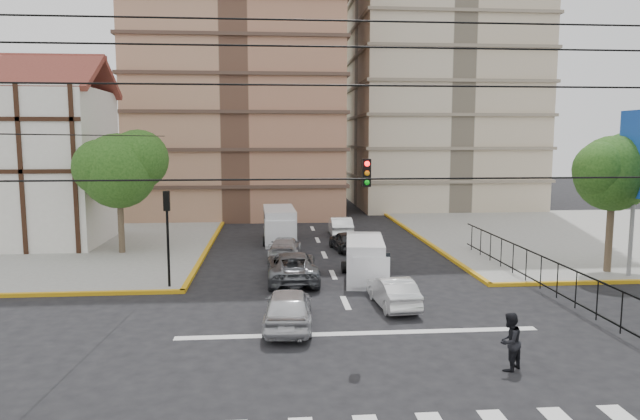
{
  "coord_description": "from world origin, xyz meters",
  "views": [
    {
      "loc": [
        -3.02,
        -18.21,
        6.91
      ],
      "look_at": [
        -1.1,
        4.77,
        4.0
      ],
      "focal_mm": 32.0,
      "sensor_mm": 36.0,
      "label": 1
    }
  ],
  "objects": [
    {
      "name": "ground",
      "position": [
        0.0,
        0.0,
        0.0
      ],
      "size": [
        160.0,
        160.0,
        0.0
      ],
      "primitive_type": "plane",
      "color": "black",
      "rests_on": "ground"
    },
    {
      "name": "sidewalk_nw",
      "position": [
        -20.0,
        20.0,
        0.07
      ],
      "size": [
        26.0,
        26.0,
        0.15
      ],
      "primitive_type": "cube",
      "color": "gray",
      "rests_on": "ground"
    },
    {
      "name": "sidewalk_ne",
      "position": [
        20.0,
        20.0,
        0.07
      ],
      "size": [
        26.0,
        26.0,
        0.15
      ],
      "primitive_type": "cube",
      "color": "gray",
      "rests_on": "ground"
    },
    {
      "name": "stop_line",
      "position": [
        0.0,
        1.2,
        0.01
      ],
      "size": [
        13.0,
        0.4,
        0.01
      ],
      "primitive_type": "cube",
      "color": "silver",
      "rests_on": "ground"
    },
    {
      "name": "tudor_building",
      "position": [
        -19.0,
        20.0,
        5.25
      ],
      "size": [
        10.8,
        8.05,
        12.23
      ],
      "color": "silver",
      "rests_on": "ground"
    },
    {
      "name": "park_fence",
      "position": [
        9.0,
        4.5,
        0.0
      ],
      "size": [
        0.1,
        22.5,
        1.66
      ],
      "primitive_type": null,
      "color": "black",
      "rests_on": "ground"
    },
    {
      "name": "tree_park_c",
      "position": [
        14.09,
        9.01,
        5.34
      ],
      "size": [
        4.65,
        3.8,
        7.25
      ],
      "color": "#473828",
      "rests_on": "ground"
    },
    {
      "name": "tree_tudor",
      "position": [
        -11.9,
        16.01,
        5.22
      ],
      "size": [
        5.39,
        4.4,
        7.43
      ],
      "color": "#473828",
      "rests_on": "ground"
    },
    {
      "name": "traffic_light_nw",
      "position": [
        -7.8,
        7.8,
        3.11
      ],
      "size": [
        0.28,
        0.22,
        4.4
      ],
      "color": "black",
      "rests_on": "ground"
    },
    {
      "name": "traffic_light_hanging",
      "position": [
        0.0,
        -2.04,
        5.9
      ],
      "size": [
        18.0,
        9.12,
        0.92
      ],
      "color": "black",
      "rests_on": "ground"
    },
    {
      "name": "van_right_lane",
      "position": [
        1.44,
        8.68,
        0.98
      ],
      "size": [
        2.33,
        4.69,
        2.02
      ],
      "rotation": [
        0.0,
        0.0,
        -0.13
      ],
      "color": "silver",
      "rests_on": "ground"
    },
    {
      "name": "van_left_lane",
      "position": [
        -2.61,
        19.24,
        1.11
      ],
      "size": [
        2.17,
        5.14,
        2.29
      ],
      "rotation": [
        0.0,
        0.0,
        0.04
      ],
      "color": "silver",
      "rests_on": "ground"
    },
    {
      "name": "car_silver_front_left",
      "position": [
        -2.49,
        2.11,
        0.75
      ],
      "size": [
        2.02,
        4.47,
        1.49
      ],
      "primitive_type": "imported",
      "rotation": [
        0.0,
        0.0,
        3.08
      ],
      "color": "silver",
      "rests_on": "ground"
    },
    {
      "name": "car_white_front_right",
      "position": [
        1.87,
        4.31,
        0.63
      ],
      "size": [
        1.63,
        3.93,
        1.27
      ],
      "primitive_type": "imported",
      "rotation": [
        0.0,
        0.0,
        3.22
      ],
      "color": "silver",
      "rests_on": "ground"
    },
    {
      "name": "car_grey_mid_left",
      "position": [
        -2.11,
        8.96,
        0.72
      ],
      "size": [
        2.45,
        5.22,
        1.44
      ],
      "primitive_type": "imported",
      "rotation": [
        0.0,
        0.0,
        3.15
      ],
      "color": "#5B5E63",
      "rests_on": "ground"
    },
    {
      "name": "car_silver_rear_left",
      "position": [
        -2.35,
        14.43,
        0.61
      ],
      "size": [
        2.14,
        4.36,
        1.22
      ],
      "primitive_type": "imported",
      "rotation": [
        0.0,
        0.0,
        3.04
      ],
      "color": "#B2B2B7",
      "rests_on": "ground"
    },
    {
      "name": "car_darkgrey_mid_right",
      "position": [
        1.44,
        16.19,
        0.62
      ],
      "size": [
        1.98,
        3.81,
        1.24
      ],
      "primitive_type": "imported",
      "rotation": [
        0.0,
        0.0,
        3.29
      ],
      "color": "black",
      "rests_on": "ground"
    },
    {
      "name": "car_white_rear_right",
      "position": [
        1.74,
        21.45,
        0.69
      ],
      "size": [
        1.57,
        4.25,
        1.39
      ],
      "primitive_type": "imported",
      "rotation": [
        0.0,
        0.0,
        3.12
      ],
      "color": "white",
      "rests_on": "ground"
    },
    {
      "name": "pedestrian_crosswalk",
      "position": [
        3.99,
        -2.36,
        0.88
      ],
      "size": [
        1.09,
        1.05,
        1.76
      ],
      "primitive_type": "imported",
      "rotation": [
        0.0,
        0.0,
        3.8
      ],
      "color": "black",
      "rests_on": "ground"
    }
  ]
}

